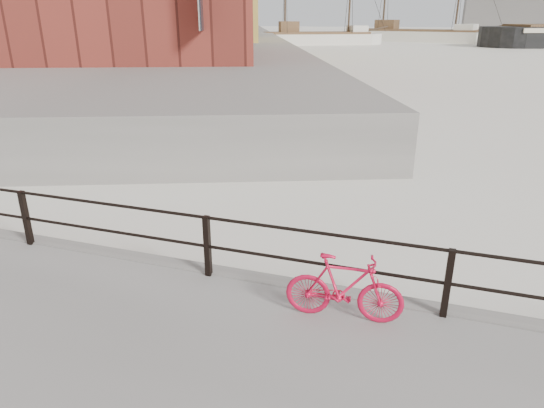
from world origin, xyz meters
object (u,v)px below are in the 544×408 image
Objects in this scene: bicycle at (344,288)px; schooner_mid at (416,42)px; schooner_left at (316,45)px; workboat_far at (173,52)px; workboat_near at (85,67)px.

schooner_mid is (-3.47, 85.34, -0.82)m from bicycle.
schooner_left is 24.97m from workboat_far.
bicycle is 0.16× the size of workboat_far.
workboat_far is at bearing -113.57° from schooner_mid.
workboat_far is (-12.84, -21.41, 0.00)m from schooner_left.
schooner_mid is 44.95m from workboat_far.
workboat_far is (-26.85, -36.04, 0.00)m from schooner_mid.
workboat_far is at bearing 116.11° from bicycle.
schooner_mid is 2.51× the size of workboat_near.
workboat_near is at bearing -101.59° from schooner_mid.
workboat_near reaches higher than bicycle.
schooner_left reaches higher than workboat_near.
schooner_left is (-17.48, 70.70, -0.82)m from bicycle.
workboat_near is at bearing 127.36° from bicycle.
bicycle is at bearing -91.87° from workboat_near.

